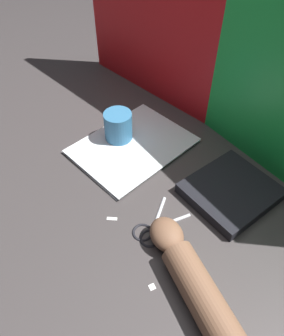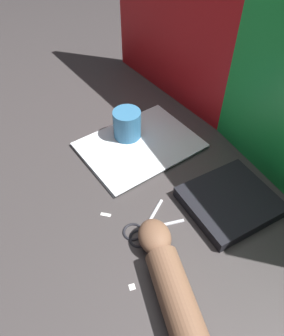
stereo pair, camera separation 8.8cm
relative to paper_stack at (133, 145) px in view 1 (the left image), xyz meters
The scene contains 9 objects.
ground_plane 0.16m from the paper_stack, 34.79° to the right, with size 6.00×6.00×0.00m, color #3D3838.
backdrop_panel_left 0.37m from the paper_stack, 103.62° to the left, with size 0.87×0.11×0.54m.
paper_stack is the anchor object (origin of this frame).
book_closed 0.33m from the paper_stack, 15.68° to the left, with size 0.21×0.23×0.03m.
scissors 0.31m from the paper_stack, 28.38° to the right, with size 0.11×0.16×0.01m.
hand_forearm 0.48m from the paper_stack, 21.71° to the right, with size 0.34×0.16×0.07m.
paper_scrap_near 0.45m from the paper_stack, 32.06° to the right, with size 0.02×0.02×0.00m.
paper_scrap_mid 0.28m from the paper_stack, 48.52° to the right, with size 0.02×0.03×0.00m.
mug 0.07m from the paper_stack, 164.17° to the right, with size 0.09×0.09×0.10m.
Camera 1 is at (0.48, -0.36, 0.70)m, focal length 35.00 mm.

